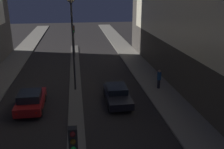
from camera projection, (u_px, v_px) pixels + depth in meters
median_strip at (75, 83)px, 24.56m from camera, size 1.12×34.58×0.12m
traffic_light_mid at (74, 34)px, 33.07m from camera, size 0.32×0.42×4.20m
street_lamp at (72, 21)px, 20.93m from camera, size 0.64×0.64×8.30m
car_left_lane at (31, 100)px, 19.14m from camera, size 1.89×4.14×1.53m
car_right_lane at (117, 94)px, 20.37m from camera, size 1.87×4.46×1.36m
pedestrian_on_right_sidewalk at (159, 78)px, 22.93m from camera, size 0.36×0.36×1.79m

